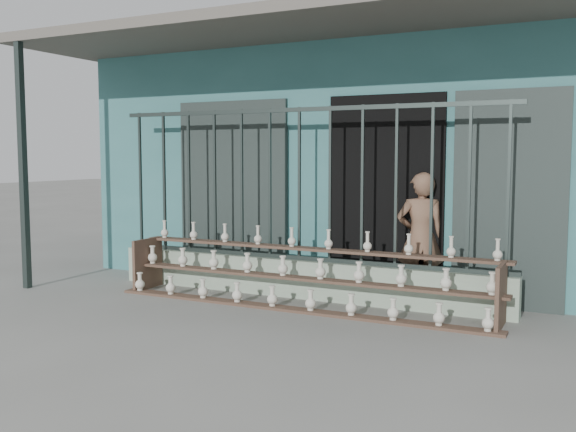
% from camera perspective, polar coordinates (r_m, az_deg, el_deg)
% --- Properties ---
extents(ground, '(60.00, 60.00, 0.00)m').
position_cam_1_polar(ground, '(6.61, -3.89, -9.41)').
color(ground, slate).
extents(workshop_building, '(7.40, 6.60, 3.21)m').
position_cam_1_polar(workshop_building, '(10.26, 8.06, 4.98)').
color(workshop_building, '#346D6E').
rests_on(workshop_building, ground).
extents(parapet_wall, '(5.00, 0.20, 0.45)m').
position_cam_1_polar(parapet_wall, '(7.68, 1.00, -5.58)').
color(parapet_wall, '#9AB097').
rests_on(parapet_wall, ground).
extents(security_fence, '(5.00, 0.04, 1.80)m').
position_cam_1_polar(security_fence, '(7.55, 1.01, 2.83)').
color(security_fence, '#283330').
rests_on(security_fence, parapet_wall).
extents(shelf_rack, '(4.50, 0.68, 0.85)m').
position_cam_1_polar(shelf_rack, '(7.20, 1.12, -5.25)').
color(shelf_rack, brown).
rests_on(shelf_rack, ground).
extents(elderly_woman, '(0.64, 0.54, 1.50)m').
position_cam_1_polar(elderly_woman, '(7.49, 11.71, -1.90)').
color(elderly_woman, brown).
rests_on(elderly_woman, ground).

